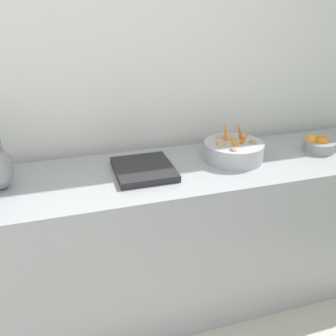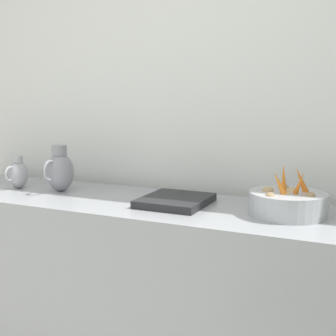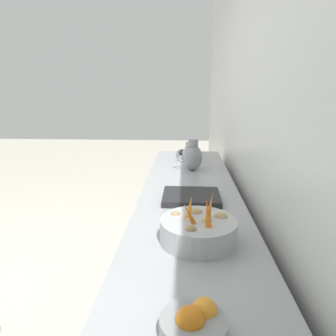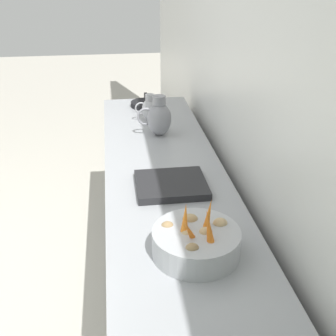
{
  "view_description": "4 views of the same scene",
  "coord_description": "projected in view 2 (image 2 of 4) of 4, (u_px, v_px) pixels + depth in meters",
  "views": [
    {
      "loc": [
        0.17,
        -0.25,
        1.74
      ],
      "look_at": [
        -1.4,
        0.22,
        0.97
      ],
      "focal_mm": 39.26,
      "sensor_mm": 36.0,
      "label": 1
    },
    {
      "loc": [
        0.39,
        0.98,
        1.4
      ],
      "look_at": [
        -1.52,
        0.1,
        1.08
      ],
      "focal_mm": 47.96,
      "sensor_mm": 36.0,
      "label": 2
    },
    {
      "loc": [
        -1.49,
        1.89,
        1.55
      ],
      "look_at": [
        -1.38,
        0.02,
        1.07
      ],
      "focal_mm": 32.99,
      "sensor_mm": 36.0,
      "label": 3
    },
    {
      "loc": [
        -1.26,
        1.97,
        1.93
      ],
      "look_at": [
        -1.49,
        0.29,
        1.09
      ],
      "focal_mm": 46.44,
      "sensor_mm": 36.0,
      "label": 4
    }
  ],
  "objects": [
    {
      "name": "prep_counter",
      "position": [
        182.0,
        295.0,
        2.19
      ],
      "size": [
        0.63,
        3.04,
        0.9
      ],
      "primitive_type": "cube",
      "color": "#9EA0A5",
      "rests_on": "ground_plane"
    },
    {
      "name": "counter_sink_basin",
      "position": [
        175.0,
        201.0,
        2.14
      ],
      "size": [
        0.34,
        0.3,
        0.04
      ],
      "primitive_type": "cube",
      "color": "#232326",
      "rests_on": "prep_counter"
    },
    {
      "name": "metal_pitcher_tall",
      "position": [
        60.0,
        171.0,
        2.44
      ],
      "size": [
        0.21,
        0.15,
        0.25
      ],
      "color": "gray",
      "rests_on": "prep_counter"
    },
    {
      "name": "vegetable_colander",
      "position": [
        288.0,
        203.0,
        1.94
      ],
      "size": [
        0.33,
        0.33,
        0.22
      ],
      "color": "#ADAFB5",
      "rests_on": "prep_counter"
    },
    {
      "name": "tile_wall_left",
      "position": [
        310.0,
        79.0,
        2.21
      ],
      "size": [
        0.1,
        8.16,
        3.0
      ],
      "primitive_type": "cube",
      "color": "white",
      "rests_on": "ground_plane"
    },
    {
      "name": "metal_pitcher_short",
      "position": [
        18.0,
        174.0,
        2.52
      ],
      "size": [
        0.16,
        0.11,
        0.19
      ],
      "color": "#A3A3A8",
      "rests_on": "prep_counter"
    }
  ]
}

